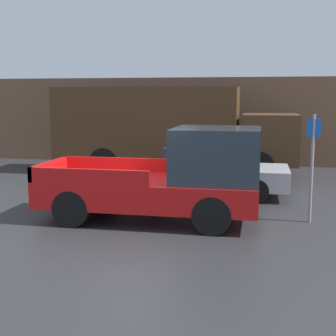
{
  "coord_description": "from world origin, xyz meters",
  "views": [
    {
      "loc": [
        2.79,
        -10.4,
        2.9
      ],
      "look_at": [
        0.54,
        1.04,
        1.1
      ],
      "focal_mm": 50.0,
      "sensor_mm": 36.0,
      "label": 1
    }
  ],
  "objects_px": {
    "parking_sign": "(312,162)",
    "pickup_truck": "(173,178)",
    "delivery_truck": "(166,127)",
    "car": "(208,170)"
  },
  "relations": [
    {
      "from": "parking_sign",
      "to": "pickup_truck",
      "type": "bearing_deg",
      "value": -170.29
    },
    {
      "from": "pickup_truck",
      "to": "parking_sign",
      "type": "distance_m",
      "value": 3.2
    },
    {
      "from": "delivery_truck",
      "to": "parking_sign",
      "type": "relative_size",
      "value": 3.54
    },
    {
      "from": "pickup_truck",
      "to": "delivery_truck",
      "type": "height_order",
      "value": "delivery_truck"
    },
    {
      "from": "pickup_truck",
      "to": "car",
      "type": "xyz_separation_m",
      "value": [
        0.48,
        3.14,
        -0.28
      ]
    },
    {
      "from": "pickup_truck",
      "to": "car",
      "type": "height_order",
      "value": "pickup_truck"
    },
    {
      "from": "parking_sign",
      "to": "delivery_truck",
      "type": "bearing_deg",
      "value": 127.28
    },
    {
      "from": "car",
      "to": "parking_sign",
      "type": "distance_m",
      "value": 3.78
    },
    {
      "from": "delivery_truck",
      "to": "pickup_truck",
      "type": "bearing_deg",
      "value": -77.26
    },
    {
      "from": "pickup_truck",
      "to": "parking_sign",
      "type": "relative_size",
      "value": 2.03
    }
  ]
}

